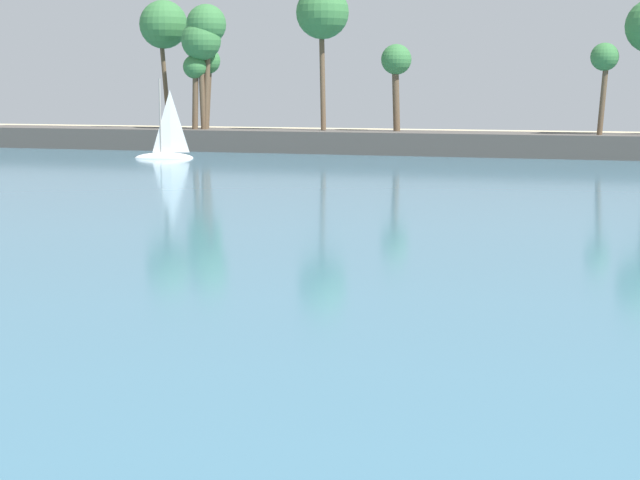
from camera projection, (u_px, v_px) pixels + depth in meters
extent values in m
cube|color=teal|center=(533.00, 174.00, 63.64)|extent=(220.00, 113.37, 0.06)
cube|color=#514C47|center=(560.00, 146.00, 79.21)|extent=(101.57, 6.00, 1.80)
cylinder|color=brown|center=(322.00, 72.00, 84.50)|extent=(0.76, 0.89, 9.40)
sphere|color=#38753D|center=(322.00, 12.00, 83.83)|extent=(4.24, 4.24, 4.24)
cylinder|color=brown|center=(202.00, 85.00, 86.68)|extent=(0.58, 0.65, 7.28)
sphere|color=#38753D|center=(201.00, 40.00, 86.15)|extent=(3.27, 3.27, 3.27)
cylinder|color=brown|center=(207.00, 77.00, 86.75)|extent=(0.77, 0.74, 8.60)
sphere|color=#38753D|center=(206.00, 24.00, 86.13)|extent=(3.29, 3.29, 3.29)
cylinder|color=brown|center=(208.00, 95.00, 88.23)|extent=(0.84, 0.64, 5.68)
sphere|color=#38753D|center=(207.00, 61.00, 87.82)|extent=(2.21, 2.21, 2.21)
cylinder|color=brown|center=(603.00, 96.00, 76.41)|extent=(0.73, 0.51, 5.67)
sphere|color=#38753D|center=(605.00, 57.00, 76.01)|extent=(2.03, 2.03, 2.03)
cylinder|color=brown|center=(195.00, 98.00, 86.91)|extent=(0.63, 0.51, 5.15)
sphere|color=#38753D|center=(195.00, 67.00, 86.54)|extent=(1.95, 1.95, 1.95)
cylinder|color=brown|center=(396.00, 95.00, 82.95)|extent=(0.69, 0.73, 5.66)
sphere|color=#38753D|center=(396.00, 59.00, 82.54)|extent=(2.40, 2.40, 2.40)
cylinder|color=brown|center=(165.00, 76.00, 90.07)|extent=(0.87, 0.73, 8.78)
sphere|color=#38753D|center=(164.00, 24.00, 89.44)|extent=(4.11, 4.11, 4.11)
ellipsoid|color=white|center=(164.00, 158.00, 77.55)|extent=(4.50, 2.68, 0.86)
cylinder|color=gray|center=(160.00, 116.00, 77.09)|extent=(0.13, 0.13, 5.40)
pyramid|color=white|center=(170.00, 121.00, 77.17)|extent=(1.87, 0.78, 4.59)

